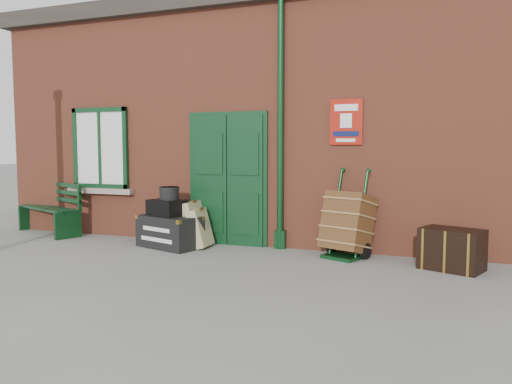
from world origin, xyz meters
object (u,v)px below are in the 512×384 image
at_px(houdini_trunk, 170,232).
at_px(dark_trunk, 452,249).
at_px(bench, 52,207).
at_px(porter_trolley, 347,224).

bearing_deg(houdini_trunk, dark_trunk, 17.69).
relative_size(houdini_trunk, dark_trunk, 1.37).
xyz_separation_m(bench, porter_trolley, (5.75, -0.14, -0.00)).
height_order(houdini_trunk, porter_trolley, porter_trolley).
height_order(bench, houdini_trunk, bench).
xyz_separation_m(houdini_trunk, porter_trolley, (2.89, 0.29, 0.24)).
relative_size(porter_trolley, dark_trunk, 1.69).
relative_size(bench, houdini_trunk, 1.62).
relative_size(houdini_trunk, porter_trolley, 0.81).
distance_m(bench, houdini_trunk, 2.90).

